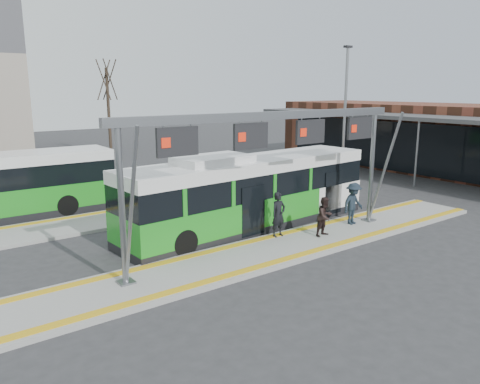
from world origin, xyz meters
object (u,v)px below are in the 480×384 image
(hero_bus, at_px, (250,193))
(passenger_a, at_px, (278,214))
(passenger_c, at_px, (353,204))
(passenger_b, at_px, (325,216))
(gantry, at_px, (276,140))

(hero_bus, xyz_separation_m, passenger_a, (-0.15, -2.10, -0.50))
(passenger_c, bearing_deg, passenger_a, 166.67)
(passenger_a, bearing_deg, passenger_b, -35.41)
(passenger_a, distance_m, passenger_b, 1.95)
(passenger_b, bearing_deg, passenger_a, 140.54)
(gantry, height_order, passenger_b, gantry)
(hero_bus, bearing_deg, gantry, -113.86)
(hero_bus, distance_m, passenger_c, 4.68)
(passenger_a, bearing_deg, passenger_c, -10.54)
(hero_bus, xyz_separation_m, passenger_b, (1.45, -3.20, -0.61))
(gantry, bearing_deg, hero_bus, 70.02)
(gantry, height_order, passenger_c, gantry)
(passenger_b, bearing_deg, gantry, 167.89)
(hero_bus, height_order, passenger_a, hero_bus)
(gantry, xyz_separation_m, passenger_c, (4.80, 0.14, -3.20))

